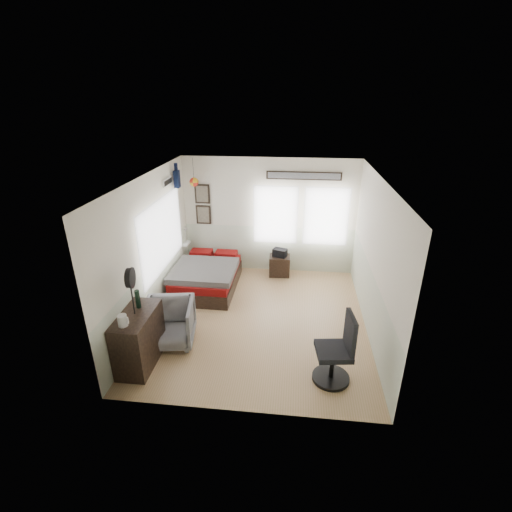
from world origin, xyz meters
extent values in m
cube|color=tan|center=(0.00, 0.00, -0.01)|extent=(4.00, 4.50, 0.01)
cube|color=silver|center=(0.00, 2.25, 1.35)|extent=(4.00, 0.02, 2.70)
cube|color=silver|center=(0.00, -2.25, 1.35)|extent=(4.00, 0.02, 2.70)
cube|color=silver|center=(-2.00, 0.00, 1.35)|extent=(0.02, 4.50, 2.70)
cube|color=silver|center=(2.00, 0.00, 1.35)|extent=(0.02, 4.50, 2.70)
cube|color=white|center=(0.00, 0.00, 2.70)|extent=(4.00, 4.50, 0.02)
cube|color=beige|center=(0.00, 2.24, 0.55)|extent=(4.00, 0.01, 1.10)
cube|color=beige|center=(-1.99, 0.00, 0.55)|extent=(0.01, 4.50, 1.10)
cube|color=beige|center=(1.99, 0.00, 0.55)|extent=(0.01, 4.50, 1.10)
cube|color=silver|center=(-1.96, 0.55, 1.45)|extent=(0.03, 2.20, 1.35)
cube|color=silver|center=(0.15, 2.21, 1.40)|extent=(0.95, 0.03, 1.30)
cube|color=silver|center=(1.30, 2.21, 1.40)|extent=(0.95, 0.03, 1.30)
cube|color=black|center=(-1.55, 2.21, 1.35)|extent=(0.35, 0.03, 0.45)
cube|color=black|center=(-1.55, 2.21, 1.85)|extent=(0.35, 0.03, 0.45)
cube|color=#7F7259|center=(-1.55, 2.20, 1.35)|extent=(0.27, 0.01, 0.37)
cube|color=#7F7259|center=(-1.55, 2.20, 1.85)|extent=(0.27, 0.01, 0.37)
cube|color=black|center=(0.75, 2.21, 2.32)|extent=(1.65, 0.03, 0.18)
cube|color=gray|center=(0.75, 2.20, 2.32)|extent=(1.58, 0.01, 0.13)
cube|color=white|center=(-1.97, 1.15, 2.35)|extent=(0.02, 0.48, 0.14)
sphere|color=red|center=(-1.65, 1.95, 2.18)|extent=(0.20, 0.20, 0.20)
cube|color=black|center=(-1.27, 1.15, 0.14)|extent=(1.29, 1.82, 0.29)
cube|color=maroon|center=(-1.27, 1.15, 0.37)|extent=(1.25, 1.78, 0.16)
cube|color=#56524E|center=(-1.27, 0.95, 0.52)|extent=(1.34, 1.27, 0.13)
cube|color=maroon|center=(-1.57, 1.87, 0.52)|extent=(0.50, 0.31, 0.13)
cube|color=maroon|center=(-0.97, 1.87, 0.52)|extent=(0.50, 0.31, 0.13)
cube|color=black|center=(-1.74, -1.42, 0.45)|extent=(0.48, 1.00, 0.90)
imported|color=slate|center=(-1.45, -0.86, 0.38)|extent=(0.93, 0.95, 0.76)
cube|color=black|center=(0.29, 1.97, 0.24)|extent=(0.49, 0.40, 0.48)
cylinder|color=black|center=(1.25, -1.48, 0.03)|extent=(0.56, 0.56, 0.05)
cylinder|color=black|center=(1.25, -1.48, 0.27)|extent=(0.06, 0.06, 0.43)
cube|color=#27282E|center=(1.25, -1.48, 0.52)|extent=(0.56, 0.56, 0.09)
cube|color=#27282E|center=(1.46, -1.46, 0.84)|extent=(0.12, 0.46, 0.56)
cylinder|color=silver|center=(-1.79, -1.73, 0.99)|extent=(0.13, 0.13, 0.18)
cube|color=silver|center=(-1.71, -1.73, 1.00)|extent=(0.02, 0.02, 0.11)
cylinder|color=black|center=(-1.76, -1.23, 1.05)|extent=(0.08, 0.08, 0.30)
cylinder|color=black|center=(-1.75, -1.41, 1.20)|extent=(0.02, 0.02, 0.59)
cylinder|color=black|center=(-1.75, -1.41, 1.51)|extent=(0.10, 0.30, 0.30)
cylinder|color=black|center=(-1.71, -1.41, 1.51)|extent=(0.06, 0.32, 0.32)
cube|color=black|center=(0.29, 1.97, 0.57)|extent=(0.36, 0.30, 0.18)
camera|label=1|loc=(0.62, -5.97, 3.97)|focal=26.00mm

